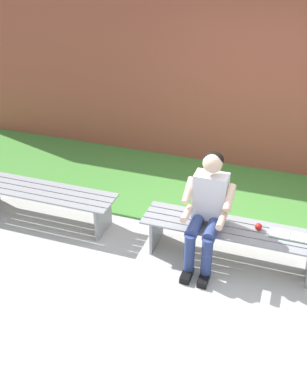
% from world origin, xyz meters
% --- Properties ---
extents(ground_plane, '(10.00, 7.00, 0.04)m').
position_xyz_m(ground_plane, '(1.16, 1.00, -0.02)').
color(ground_plane, '#B2B2AD').
extents(grass_strip, '(9.00, 2.07, 0.03)m').
position_xyz_m(grass_strip, '(1.16, -1.41, 0.01)').
color(grass_strip, '#478C38').
rests_on(grass_strip, ground).
extents(brick_wall, '(9.50, 0.24, 2.58)m').
position_xyz_m(brick_wall, '(0.50, -2.36, 1.29)').
color(brick_wall, '#9E4C38').
rests_on(brick_wall, ground).
extents(bench_near, '(1.89, 0.47, 0.43)m').
position_xyz_m(bench_near, '(0.00, 0.00, 0.33)').
color(bench_near, gray).
rests_on(bench_near, ground).
extents(bench_far, '(1.89, 0.47, 0.43)m').
position_xyz_m(bench_far, '(2.32, 0.00, 0.33)').
color(bench_far, gray).
rests_on(bench_far, ground).
extents(person_seated, '(0.50, 0.69, 1.23)m').
position_xyz_m(person_seated, '(0.25, 0.10, 0.67)').
color(person_seated, silver).
rests_on(person_seated, ground).
extents(apple, '(0.08, 0.08, 0.08)m').
position_xyz_m(apple, '(-0.27, -0.05, 0.46)').
color(apple, red).
rests_on(apple, bench_near).
extents(book_open, '(0.41, 0.16, 0.02)m').
position_xyz_m(book_open, '(-0.59, -0.03, 0.44)').
color(book_open, white).
rests_on(book_open, bench_near).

